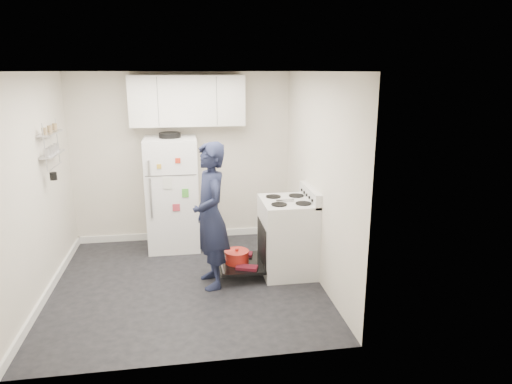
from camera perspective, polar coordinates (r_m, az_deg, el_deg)
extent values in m
cube|color=black|center=(5.74, -8.57, -11.18)|extent=(3.20, 3.20, 0.01)
cube|color=white|center=(5.16, -9.67, 14.64)|extent=(3.20, 3.20, 0.01)
cube|color=beige|center=(6.87, -9.15, 4.20)|extent=(3.20, 0.01, 2.50)
cube|color=beige|center=(3.77, -8.97, -4.73)|extent=(3.20, 0.01, 2.50)
cube|color=beige|center=(5.55, -25.82, 0.32)|extent=(0.01, 3.20, 2.50)
cube|color=beige|center=(5.54, 7.70, 1.67)|extent=(0.01, 3.20, 2.50)
cube|color=white|center=(5.94, -24.36, -10.95)|extent=(0.03, 3.20, 0.10)
cube|color=white|center=(7.18, -8.76, -5.28)|extent=(3.20, 0.03, 0.10)
cube|color=silver|center=(5.83, 3.93, -5.69)|extent=(0.65, 0.76, 0.92)
cube|color=black|center=(5.83, 3.24, -6.28)|extent=(0.53, 0.60, 0.52)
cube|color=orange|center=(5.89, 5.82, -6.11)|extent=(0.02, 0.56, 0.46)
cylinder|color=black|center=(5.91, 3.69, -7.88)|extent=(0.34, 0.34, 0.02)
cube|color=silver|center=(5.72, 6.80, -0.34)|extent=(0.08, 0.76, 0.18)
cube|color=silver|center=(5.68, 4.01, -1.19)|extent=(0.65, 0.76, 0.03)
cube|color=#B2B2B7|center=(5.61, 3.63, -1.01)|extent=(0.22, 0.03, 0.01)
cube|color=black|center=(5.85, -1.94, -8.91)|extent=(0.55, 0.70, 0.03)
cylinder|color=#B2B2B7|center=(5.81, -4.37, -8.71)|extent=(0.02, 0.66, 0.02)
cylinder|color=red|center=(5.80, -2.41, -8.17)|extent=(0.30, 0.30, 0.14)
cylinder|color=red|center=(5.77, -2.42, -7.45)|extent=(0.31, 0.31, 0.02)
sphere|color=red|center=(5.76, -2.42, -7.20)|extent=(0.04, 0.04, 0.04)
cube|color=maroon|center=(5.65, -1.16, -9.42)|extent=(0.29, 0.21, 0.04)
cube|color=maroon|center=(6.03, -1.72, -7.77)|extent=(0.28, 0.19, 0.04)
cube|color=white|center=(6.63, -10.38, -0.20)|extent=(0.72, 0.70, 1.61)
cube|color=#4C4C4C|center=(6.21, -10.59, 2.05)|extent=(0.68, 0.01, 0.01)
cube|color=#B2B2B7|center=(6.18, -13.24, 2.99)|extent=(0.03, 0.03, 0.20)
cube|color=#B2B2B7|center=(6.28, -13.01, -0.77)|extent=(0.03, 0.03, 0.55)
cylinder|color=black|center=(6.47, -10.73, 7.00)|extent=(0.30, 0.30, 0.07)
cube|color=green|center=(6.26, -8.83, -0.13)|extent=(0.09, 0.01, 0.12)
cube|color=#BB3543|center=(6.32, -9.94, -1.93)|extent=(0.10, 0.01, 0.10)
cube|color=gold|center=(6.18, -12.03, 3.15)|extent=(0.06, 0.01, 0.06)
cube|color=red|center=(6.16, -9.74, 3.88)|extent=(0.07, 0.01, 0.07)
cube|color=silver|center=(6.23, -11.00, 1.12)|extent=(0.12, 0.01, 0.16)
cube|color=silver|center=(6.60, -8.57, 11.23)|extent=(1.60, 0.33, 0.70)
cube|color=#B2B2B7|center=(5.91, -24.34, 6.74)|extent=(0.14, 0.60, 0.02)
cube|color=#B2B2B7|center=(5.94, -24.08, 4.36)|extent=(0.14, 0.60, 0.02)
cylinder|color=black|center=(5.81, -24.00, 1.82)|extent=(0.08, 0.08, 0.09)
imported|color=#181D36|center=(5.35, -5.70, -2.99)|extent=(0.52, 0.70, 1.73)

